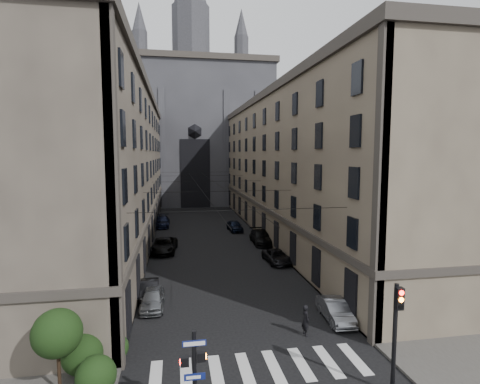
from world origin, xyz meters
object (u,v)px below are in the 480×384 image
car_left_midfar (164,245)px  car_left_far (162,221)px  pedestrian_signal_left (194,371)px  car_right_midnear (277,256)px  pedestrian (306,320)px  gothic_tower (192,124)px  car_right_near (335,310)px  car_left_midnear (150,289)px  car_right_midfar (261,237)px  car_right_far (235,226)px  traffic_light_right (396,325)px  car_left_near (153,299)px

car_left_midfar → car_left_far: car_left_far is taller
pedestrian_signal_left → car_right_midnear: (9.45, 21.54, -1.68)m
pedestrian → gothic_tower: bearing=-2.0°
car_left_far → car_right_near: (12.40, -34.75, -0.13)m
car_left_midnear → gothic_tower: bearing=82.2°
car_left_midnear → car_right_midfar: size_ratio=0.70×
car_right_midfar → pedestrian: 23.40m
car_right_near → pedestrian: pedestrian is taller
car_right_far → car_left_midfar: bearing=-137.8°
pedestrian_signal_left → traffic_light_right: size_ratio=0.77×
car_left_near → car_left_far: bearing=91.9°
car_left_midnear → car_right_far: bearing=64.3°
pedestrian_signal_left → car_right_midfar: bearing=71.9°
pedestrian_signal_left → car_right_near: size_ratio=0.97×
gothic_tower → car_left_near: bearing=-95.5°
car_left_far → car_left_near: bearing=-88.6°
gothic_tower → car_right_midnear: 55.00m
car_right_near → car_right_midfar: size_ratio=0.74×
car_left_far → pedestrian: 37.62m
car_right_midfar → car_right_near: bearing=-88.7°
gothic_tower → car_left_far: size_ratio=10.43×
car_right_far → car_left_far: bearing=149.8°
gothic_tower → car_right_far: size_ratio=13.15×
car_left_near → car_left_far: 30.62m
gothic_tower → car_right_near: (6.20, -65.37, -17.12)m
gothic_tower → car_right_midfar: bearing=-81.9°
pedestrian_signal_left → car_left_near: size_ratio=0.98×
car_right_midnear → pedestrian: 15.23m
car_left_midfar → car_right_midfar: size_ratio=1.03×
car_left_midnear → car_left_far: (0.00, 28.48, 0.17)m
car_left_midfar → pedestrian: 22.94m
car_left_near → car_right_far: size_ratio=0.92×
traffic_light_right → car_left_far: bearing=105.5°
gothic_tower → car_left_midnear: 61.86m
car_left_midfar → car_right_far: size_ratio=1.29×
car_left_far → car_left_midnear: bearing=-89.2°
car_left_midnear → car_right_midnear: (12.14, 7.19, 0.00)m
car_left_near → car_left_midnear: bearing=100.4°
car_right_midnear → car_right_far: (-1.74, 16.26, 0.11)m
car_left_midnear → car_left_far: bearing=88.2°
car_left_far → car_right_midnear: size_ratio=1.20×
car_left_midfar → car_right_far: bearing=52.1°
pedestrian_signal_left → car_right_midfar: 31.33m
car_right_near → traffic_light_right: bearing=-90.8°
gothic_tower → car_left_midnear: (-6.20, -59.11, -17.16)m
pedestrian_signal_left → car_right_far: (7.71, 37.80, -1.57)m
pedestrian → car_left_midfar: bearing=18.1°
pedestrian_signal_left → car_left_far: pedestrian_signal_left is taller
car_left_far → pedestrian_signal_left: bearing=-85.7°
car_left_midnear → pedestrian: size_ratio=2.05×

